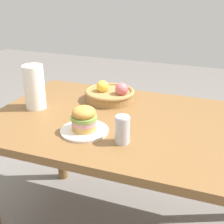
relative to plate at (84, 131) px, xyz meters
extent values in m
cube|color=brown|center=(0.15, 0.19, -0.03)|extent=(1.40, 0.90, 0.04)
cylinder|color=brown|center=(-0.47, 0.56, -0.40)|extent=(0.07, 0.07, 0.71)
cylinder|color=silver|center=(0.00, 0.00, 0.00)|extent=(0.23, 0.23, 0.01)
cylinder|color=tan|center=(0.00, 0.00, 0.02)|extent=(0.11, 0.11, 0.03)
cylinder|color=pink|center=(0.00, 0.00, 0.05)|extent=(0.12, 0.12, 0.02)
cylinder|color=#84A84C|center=(0.00, 0.00, 0.07)|extent=(0.12, 0.12, 0.02)
ellipsoid|color=gold|center=(0.00, 0.00, 0.09)|extent=(0.11, 0.11, 0.06)
cylinder|color=silver|center=(0.20, -0.03, 0.05)|extent=(0.07, 0.07, 0.12)
cylinder|color=silver|center=(0.20, -0.03, 0.12)|extent=(0.06, 0.06, 0.00)
cylinder|color=#9E7542|center=(-0.03, 0.42, 0.02)|extent=(0.28, 0.28, 0.05)
torus|color=#9E7542|center=(-0.03, 0.42, 0.04)|extent=(0.29, 0.29, 0.02)
sphere|color=#D16066|center=(0.04, 0.41, 0.07)|extent=(0.08, 0.08, 0.08)
sphere|color=gold|center=(-0.08, 0.42, 0.07)|extent=(0.07, 0.07, 0.07)
cylinder|color=white|center=(-0.37, 0.17, 0.11)|extent=(0.11, 0.11, 0.24)
camera|label=1|loc=(0.57, -1.15, 0.66)|focal=49.30mm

